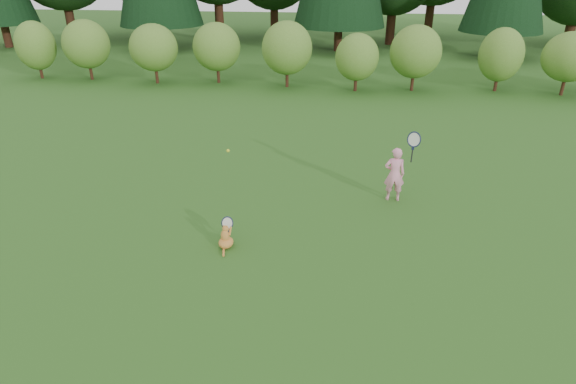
# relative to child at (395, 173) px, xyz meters

# --- Properties ---
(ground) EXTENTS (100.00, 100.00, 0.00)m
(ground) POSITION_rel_child_xyz_m (-2.52, -2.15, -0.68)
(ground) COLOR #225718
(ground) RESTS_ON ground
(shrub_row) EXTENTS (28.00, 3.00, 2.80)m
(shrub_row) POSITION_rel_child_xyz_m (-2.52, 10.85, 0.72)
(shrub_row) COLOR #4F7825
(shrub_row) RESTS_ON ground
(child) EXTENTS (0.73, 0.42, 1.94)m
(child) POSITION_rel_child_xyz_m (0.00, 0.00, 0.00)
(child) COLOR pink
(child) RESTS_ON ground
(cat) EXTENTS (0.41, 0.66, 0.66)m
(cat) POSITION_rel_child_xyz_m (-3.40, -2.52, -0.43)
(cat) COLOR orange
(cat) RESTS_ON ground
(tennis_ball) EXTENTS (0.08, 0.08, 0.08)m
(tennis_ball) POSITION_rel_child_xyz_m (-3.88, -0.14, 0.42)
(tennis_ball) COLOR gold
(tennis_ball) RESTS_ON ground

